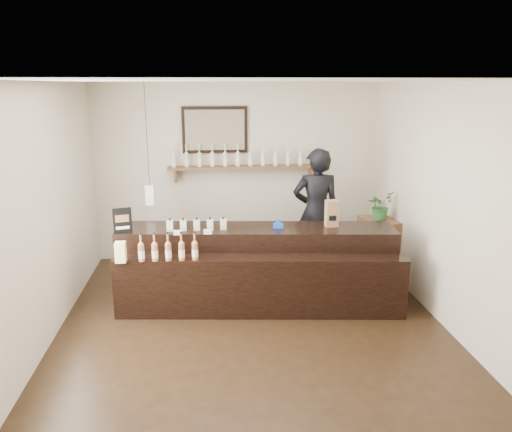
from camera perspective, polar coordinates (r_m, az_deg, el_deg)
name	(u,v)px	position (r m, az deg, el deg)	size (l,w,h in m)	color
ground	(252,323)	(6.10, -0.49, -12.15)	(5.00, 5.00, 0.00)	black
room_shell	(251,183)	(5.54, -0.53, 3.76)	(5.00, 5.00, 5.00)	beige
back_wall_decor	(228,151)	(7.86, -3.18, 7.40)	(2.66, 0.96, 1.69)	brown
counter	(257,269)	(6.44, 0.12, -6.12)	(3.59, 1.30, 1.15)	black
promo_sign	(122,220)	(6.34, -15.03, -0.50)	(0.22, 0.08, 0.32)	black
paper_bag	(332,213)	(6.48, 8.65, 0.30)	(0.17, 0.13, 0.34)	#866140
tape_dispenser	(278,225)	(6.36, 2.56, -1.01)	(0.14, 0.07, 0.11)	#1844AC
side_cabinet	(378,247)	(7.61, 13.72, -3.50)	(0.51, 0.65, 0.86)	brown
potted_plant	(380,205)	(7.44, 14.02, 1.17)	(0.37, 0.32, 0.41)	#28642C
shopkeeper	(316,204)	(7.34, 6.89, 1.35)	(0.78, 0.51, 2.14)	black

